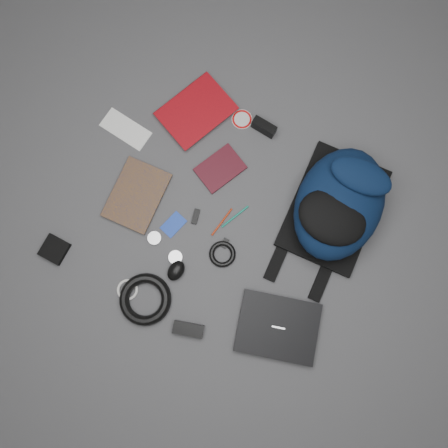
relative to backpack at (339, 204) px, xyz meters
The scene contains 22 objects.
ground 0.46m from the backpack, 141.94° to the right, with size 4.00×4.00×0.00m, color #4F4F51.
backpack is the anchor object (origin of this frame).
laptop 0.53m from the backpack, 86.79° to the right, with size 0.31×0.24×0.03m, color black.
textbook_red 0.80m from the backpack, behind, with size 0.21×0.29×0.03m, color maroon.
comic_book 0.90m from the backpack, 156.44° to the right, with size 0.20×0.27×0.02m, color #AD6A0C.
envelope 0.92m from the backpack, behind, with size 0.21×0.09×0.00m, color white.
dvd_case 0.50m from the backpack, behind, with size 0.13×0.18×0.01m, color #3A0B13.
compact_camera 0.44m from the backpack, 158.94° to the left, with size 0.10×0.04×0.06m, color black.
sticker_disc 0.54m from the backpack, 163.39° to the left, with size 0.09×0.09×0.00m, color silver.
pen_teal 0.41m from the backpack, 145.69° to the right, with size 0.01×0.01×0.14m, color #0E7F65.
pen_red 0.46m from the backpack, 143.43° to the right, with size 0.01×0.01×0.14m, color #AB2C0D.
id_badge 0.66m from the backpack, 144.63° to the right, with size 0.06×0.10×0.00m, color #183CB5.
usb_black 0.57m from the backpack, 147.05° to the right, with size 0.02×0.06×0.01m, color black.
key_fob 0.47m from the backpack, 132.65° to the right, with size 0.02×0.04×0.01m, color black.
mouse 0.68m from the backpack, 128.65° to the right, with size 0.06×0.08×0.04m, color black.
headphone_left 0.74m from the backpack, 140.88° to the right, with size 0.05×0.05×0.01m, color #B8B8BA.
headphone_right 0.67m from the backpack, 133.07° to the right, with size 0.06×0.06×0.01m, color silver.
cable_coil 0.49m from the backpack, 127.92° to the right, with size 0.11×0.11×0.02m, color black.
power_brick 0.76m from the backpack, 110.93° to the right, with size 0.12×0.05×0.03m, color black.
power_cord_coil 0.84m from the backpack, 124.51° to the right, with size 0.20×0.20×0.04m, color black.
pouch 1.13m from the backpack, 141.89° to the right, with size 0.10×0.10×0.02m, color black.
white_cable_coil 0.89m from the backpack, 128.77° to the right, with size 0.08×0.08×0.01m, color white.
Camera 1 is at (0.13, -0.23, 1.74)m, focal length 35.00 mm.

